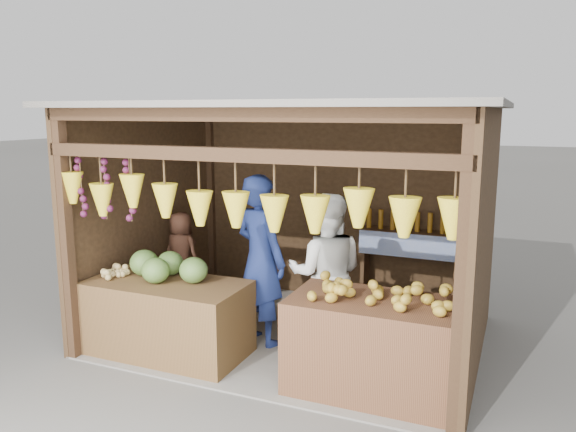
# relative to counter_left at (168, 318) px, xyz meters

# --- Properties ---
(ground) EXTENTS (80.00, 80.00, 0.00)m
(ground) POSITION_rel_counter_left_xyz_m (1.08, 0.97, -0.40)
(ground) COLOR #514F49
(ground) RESTS_ON ground
(stall_structure) EXTENTS (4.30, 3.30, 2.66)m
(stall_structure) POSITION_rel_counter_left_xyz_m (1.04, 0.93, 1.27)
(stall_structure) COLOR slate
(stall_structure) RESTS_ON ground
(back_shelf) EXTENTS (1.25, 0.32, 1.32)m
(back_shelf) POSITION_rel_counter_left_xyz_m (2.13, 2.26, 0.47)
(back_shelf) COLOR #382314
(back_shelf) RESTS_ON ground
(counter_left) EXTENTS (1.69, 0.85, 0.80)m
(counter_left) POSITION_rel_counter_left_xyz_m (0.00, 0.00, 0.00)
(counter_left) COLOR #4F361A
(counter_left) RESTS_ON ground
(counter_right) EXTENTS (1.61, 0.85, 0.89)m
(counter_right) POSITION_rel_counter_left_xyz_m (2.27, 0.02, 0.05)
(counter_right) COLOR #452817
(counter_right) RESTS_ON ground
(stool) EXTENTS (0.29, 0.29, 0.27)m
(stool) POSITION_rel_counter_left_xyz_m (-0.53, 1.09, -0.26)
(stool) COLOR black
(stool) RESTS_ON ground
(man_standing) EXTENTS (0.82, 0.70, 1.91)m
(man_standing) POSITION_rel_counter_left_xyz_m (0.79, 0.65, 0.55)
(man_standing) COLOR navy
(man_standing) RESTS_ON ground
(woman_standing) EXTENTS (0.98, 0.85, 1.73)m
(woman_standing) POSITION_rel_counter_left_xyz_m (1.53, 0.74, 0.46)
(woman_standing) COLOR white
(woman_standing) RESTS_ON ground
(vendor_seated) EXTENTS (0.55, 0.40, 1.05)m
(vendor_seated) POSITION_rel_counter_left_xyz_m (-0.53, 1.09, 0.40)
(vendor_seated) COLOR #502E20
(vendor_seated) RESTS_ON stool
(melon_pile) EXTENTS (1.00, 0.50, 0.32)m
(melon_pile) POSITION_rel_counter_left_xyz_m (-0.05, 0.08, 0.56)
(melon_pile) COLOR #245015
(melon_pile) RESTS_ON counter_left
(tanfruit_pile) EXTENTS (0.34, 0.40, 0.13)m
(tanfruit_pile) POSITION_rel_counter_left_xyz_m (-0.60, -0.06, 0.47)
(tanfruit_pile) COLOR #A4954B
(tanfruit_pile) RESTS_ON counter_left
(mango_pile) EXTENTS (1.40, 0.64, 0.22)m
(mango_pile) POSITION_rel_counter_left_xyz_m (2.29, 0.04, 0.60)
(mango_pile) COLOR orange
(mango_pile) RESTS_ON counter_right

